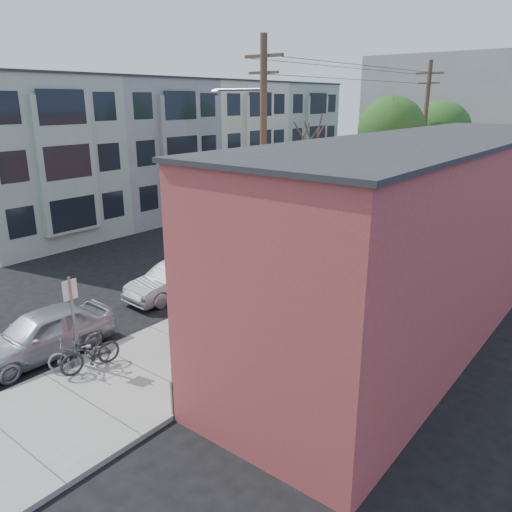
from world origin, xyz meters
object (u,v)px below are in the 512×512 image
Objects in this scene: parking_meter_far at (312,243)px; patio_chair_b at (245,345)px; tree_leafy_mid at (391,130)px; patron_green at (223,333)px; utility_pole_near at (262,161)px; car_3 at (340,222)px; tree_bare at (304,214)px; parking_meter_near at (202,287)px; patron_grey at (242,321)px; parked_bike_b at (79,354)px; car_0 at (42,334)px; car_1 at (174,280)px; patio_chair_a at (231,349)px; cyclist at (196,311)px; sign_post at (73,313)px; bus at (381,175)px; tree_leafy_far at (440,131)px; car_2 at (277,246)px; parked_bike_a at (90,352)px.

parking_meter_far is 1.41× the size of patio_chair_b.
tree_leafy_mid is 18.10m from patron_green.
car_3 is (-1.59, 9.64, -4.58)m from utility_pole_near.
patron_green is (2.62, -8.38, -1.88)m from tree_bare.
car_3 is at bearing -167.86° from patron_green.
patio_chair_b is (3.80, -1.98, -0.39)m from parking_meter_near.
tree_bare is 8.23m from patron_grey.
parked_bike_b is 1.80m from car_0.
patron_green is at bearing -72.50° from parking_meter_far.
patron_green reaches higher than car_0.
parking_meter_near is 0.71× the size of parked_bike_b.
utility_pole_near is 2.38× the size of car_1.
tree_leafy_mid reaches higher than patio_chair_a.
cyclist is 15.29m from car_3.
cyclist is (-2.08, 0.62, 0.48)m from patio_chair_a.
sign_post is 5.47m from parking_meter_near.
patio_chair_a is at bearing -70.37° from parking_meter_far.
patio_chair_a is at bearing -70.12° from tree_bare.
parking_meter_near and parking_meter_far have the same top height.
car_1 is at bearing -90.96° from car_3.
patron_grey is 0.15× the size of bus.
bus is (-7.06, 29.03, 0.58)m from cyclist.
tree_leafy_far is at bearing 80.02° from car_3.
parking_meter_far reaches higher than patio_chair_a.
sign_post is at bearing -90.26° from utility_pole_near.
car_3 is (-2.00, -9.86, -4.85)m from tree_leafy_far.
parking_meter_near is 0.11× the size of bus.
tree_bare reaches higher than bus.
car_2 reaches higher than patio_chair_a.
patron_grey is at bearing -61.57° from car_2.
tree_bare is at bearing -176.64° from patron_grey.
bus is at bearing 84.53° from patio_chair_b.
parking_meter_far is 9.79m from patron_grey.
parked_bike_b is at bearing 92.06° from cyclist.
tree_bare is (0.41, 2.58, -2.60)m from utility_pole_near.
parking_meter_near is 5.66m from utility_pole_near.
tree_leafy_far reaches higher than cyclist.
patron_green reaches higher than car_2.
parked_bike_b is at bearing -86.52° from parking_meter_near.
patron_grey reaches higher than patio_chair_b.
patio_chair_b is 6.40m from car_0.
tree_leafy_mid is 1.48× the size of car_2.
tree_leafy_mid is 9.88m from car_2.
patio_chair_b is at bearing 30.77° from patron_grey.
car_1 is at bearing -11.50° from cyclist.
sign_post is 0.67× the size of car_1.
patron_green is 0.13× the size of bus.
utility_pole_near is 11.36× the size of patio_chair_b.
parked_bike_a is (0.52, -8.85, -4.70)m from utility_pole_near.
patron_grey is at bearing 51.34° from sign_post.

